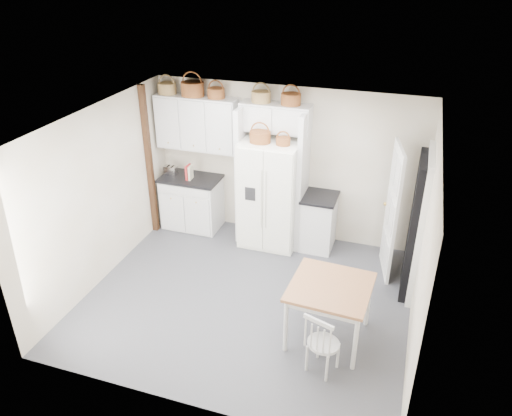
% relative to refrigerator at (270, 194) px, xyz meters
% --- Properties ---
extents(floor, '(4.50, 4.50, 0.00)m').
position_rel_refrigerator_xyz_m(floor, '(0.15, -1.61, -0.90)').
color(floor, '#454752').
rests_on(floor, ground).
extents(ceiling, '(4.50, 4.50, 0.00)m').
position_rel_refrigerator_xyz_m(ceiling, '(0.15, -1.61, 1.70)').
color(ceiling, white).
rests_on(ceiling, wall_back).
extents(wall_back, '(4.50, 0.00, 4.50)m').
position_rel_refrigerator_xyz_m(wall_back, '(0.15, 0.39, 0.40)').
color(wall_back, '#BCAC8E').
rests_on(wall_back, floor).
extents(wall_left, '(0.00, 4.00, 4.00)m').
position_rel_refrigerator_xyz_m(wall_left, '(-2.10, -1.61, 0.40)').
color(wall_left, '#BCAC8E').
rests_on(wall_left, floor).
extents(wall_right, '(0.00, 4.00, 4.00)m').
position_rel_refrigerator_xyz_m(wall_right, '(2.40, -1.61, 0.40)').
color(wall_right, '#BCAC8E').
rests_on(wall_right, floor).
extents(refrigerator, '(0.94, 0.75, 1.81)m').
position_rel_refrigerator_xyz_m(refrigerator, '(0.00, 0.00, 0.00)').
color(refrigerator, white).
rests_on(refrigerator, floor).
extents(base_cab_left, '(0.99, 0.62, 0.92)m').
position_rel_refrigerator_xyz_m(base_cab_left, '(-1.47, 0.09, -0.45)').
color(base_cab_left, silver).
rests_on(base_cab_left, floor).
extents(base_cab_right, '(0.51, 0.62, 0.90)m').
position_rel_refrigerator_xyz_m(base_cab_right, '(0.81, 0.09, -0.45)').
color(base_cab_right, silver).
rests_on(base_cab_right, floor).
extents(dining_table, '(1.03, 1.03, 0.81)m').
position_rel_refrigerator_xyz_m(dining_table, '(1.39, -2.06, -0.50)').
color(dining_table, '#995625').
rests_on(dining_table, floor).
extents(windsor_chair, '(0.48, 0.46, 0.79)m').
position_rel_refrigerator_xyz_m(windsor_chair, '(1.44, -2.63, -0.51)').
color(windsor_chair, silver).
rests_on(windsor_chair, floor).
extents(counter_left, '(1.03, 0.67, 0.04)m').
position_rel_refrigerator_xyz_m(counter_left, '(-1.47, 0.09, 0.03)').
color(counter_left, black).
rests_on(counter_left, base_cab_left).
extents(counter_right, '(0.55, 0.66, 0.04)m').
position_rel_refrigerator_xyz_m(counter_right, '(0.81, 0.09, 0.02)').
color(counter_right, black).
rests_on(counter_right, base_cab_right).
extents(toaster, '(0.24, 0.14, 0.16)m').
position_rel_refrigerator_xyz_m(toaster, '(-1.84, 0.07, 0.13)').
color(toaster, silver).
rests_on(toaster, counter_left).
extents(cookbook_red, '(0.04, 0.17, 0.25)m').
position_rel_refrigerator_xyz_m(cookbook_red, '(-1.47, 0.01, 0.18)').
color(cookbook_red, '#B52526').
rests_on(cookbook_red, counter_left).
extents(cookbook_cream, '(0.05, 0.17, 0.24)m').
position_rel_refrigerator_xyz_m(cookbook_cream, '(-1.43, 0.01, 0.17)').
color(cookbook_cream, beige).
rests_on(cookbook_cream, counter_left).
extents(basket_upper_a, '(0.31, 0.31, 0.18)m').
position_rel_refrigerator_xyz_m(basket_upper_a, '(-1.86, 0.22, 1.53)').
color(basket_upper_a, brown).
rests_on(basket_upper_a, upper_cabinet).
extents(basket_upper_b, '(0.38, 0.38, 0.23)m').
position_rel_refrigerator_xyz_m(basket_upper_b, '(-1.40, 0.22, 1.56)').
color(basket_upper_b, '#5D2916').
rests_on(basket_upper_b, upper_cabinet).
extents(basket_upper_c, '(0.28, 0.28, 0.16)m').
position_rel_refrigerator_xyz_m(basket_upper_c, '(-0.99, 0.22, 1.53)').
color(basket_upper_c, '#5D2916').
rests_on(basket_upper_c, upper_cabinet).
extents(basket_bridge_a, '(0.30, 0.30, 0.17)m').
position_rel_refrigerator_xyz_m(basket_bridge_a, '(-0.24, 0.22, 1.53)').
color(basket_bridge_a, brown).
rests_on(basket_bridge_a, bridge_cabinet).
extents(basket_bridge_b, '(0.31, 0.31, 0.18)m').
position_rel_refrigerator_xyz_m(basket_bridge_b, '(0.24, 0.22, 1.53)').
color(basket_bridge_b, '#5D2916').
rests_on(basket_bridge_b, bridge_cabinet).
extents(basket_fridge_a, '(0.33, 0.33, 0.18)m').
position_rel_refrigerator_xyz_m(basket_fridge_a, '(-0.15, -0.10, 0.99)').
color(basket_fridge_a, '#5D2916').
rests_on(basket_fridge_a, refrigerator).
extents(basket_fridge_b, '(0.22, 0.22, 0.12)m').
position_rel_refrigerator_xyz_m(basket_fridge_b, '(0.22, -0.10, 0.96)').
color(basket_fridge_b, '#5D2916').
rests_on(basket_fridge_b, refrigerator).
extents(upper_cabinet, '(1.40, 0.34, 0.90)m').
position_rel_refrigerator_xyz_m(upper_cabinet, '(-1.35, 0.22, 1.00)').
color(upper_cabinet, silver).
rests_on(upper_cabinet, wall_back).
extents(bridge_cabinet, '(1.12, 0.34, 0.45)m').
position_rel_refrigerator_xyz_m(bridge_cabinet, '(-0.00, 0.22, 1.22)').
color(bridge_cabinet, silver).
rests_on(bridge_cabinet, wall_back).
extents(fridge_panel_left, '(0.08, 0.60, 2.30)m').
position_rel_refrigerator_xyz_m(fridge_panel_left, '(-0.51, 0.09, 0.25)').
color(fridge_panel_left, silver).
rests_on(fridge_panel_left, floor).
extents(fridge_panel_right, '(0.08, 0.60, 2.30)m').
position_rel_refrigerator_xyz_m(fridge_panel_right, '(0.51, 0.09, 0.25)').
color(fridge_panel_right, silver).
rests_on(fridge_panel_right, floor).
extents(trim_post, '(0.09, 0.09, 2.60)m').
position_rel_refrigerator_xyz_m(trim_post, '(-2.05, -0.26, 0.40)').
color(trim_post, black).
rests_on(trim_post, floor).
extents(doorway_void, '(0.18, 0.85, 2.05)m').
position_rel_refrigerator_xyz_m(doorway_void, '(2.31, -0.61, 0.12)').
color(doorway_void, black).
rests_on(doorway_void, floor).
extents(door_slab, '(0.21, 0.79, 2.05)m').
position_rel_refrigerator_xyz_m(door_slab, '(1.95, -0.28, 0.12)').
color(door_slab, white).
rests_on(door_slab, floor).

